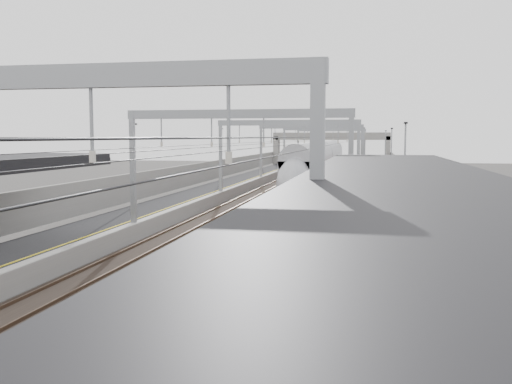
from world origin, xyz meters
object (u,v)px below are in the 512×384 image
at_px(overbridge, 331,141).
at_px(bench, 412,278).
at_px(train, 319,171).
at_px(signal_green, 285,161).

distance_m(overbridge, bench, 91.11).
bearing_deg(train, signal_green, 110.03).
height_order(train, bench, train).
bearing_deg(train, overbridge, 91.99).
distance_m(overbridge, signal_green, 25.58).
bearing_deg(overbridge, train, -88.01).
relative_size(overbridge, signal_green, 6.33).
height_order(overbridge, signal_green, overbridge).
bearing_deg(bench, train, 98.65).
bearing_deg(signal_green, train, -69.97).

